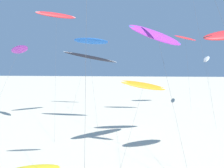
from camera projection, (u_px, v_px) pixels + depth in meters
The scene contains 8 objects.
flying_kite_2 at pixel (206, 59), 52.79m from camera, with size 3.42×12.55×11.57m.
flying_kite_3 at pixel (144, 85), 31.32m from camera, with size 6.29×11.26×7.98m.
flying_kite_4 at pixel (90, 57), 36.93m from camera, with size 8.49×5.11×11.90m.
flying_kite_5 at pixel (56, 15), 37.24m from camera, with size 5.86×11.72×18.00m.
flying_kite_6 at pixel (158, 36), 23.79m from camera, with size 6.43×6.75×13.95m.
flying_kite_8 at pixel (19, 50), 36.93m from camera, with size 5.14×9.89×12.82m.
flying_kite_10 at pixel (185, 38), 49.47m from camera, with size 5.29×4.09×15.74m.
flying_kite_11 at pixel (91, 41), 48.15m from camera, with size 7.40×4.89×15.12m.
Camera 1 is at (0.55, 0.88, 10.28)m, focal length 37.89 mm.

